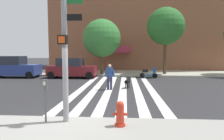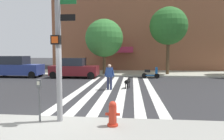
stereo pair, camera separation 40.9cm
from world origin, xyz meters
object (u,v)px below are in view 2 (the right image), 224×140
at_px(dog_on_leash, 128,82).
at_px(street_tree_middle, 168,26).
at_px(fire_hydrant, 113,114).
at_px(parked_car_near_curb, 17,67).
at_px(traffic_light_pole, 57,15).
at_px(parked_car_behind_first, 74,68).
at_px(street_tree_nearest, 104,38).
at_px(parking_meter_curbside, 39,94).
at_px(parked_scooter, 151,73).
at_px(pedestrian_dog_walker, 109,75).

bearing_deg(dog_on_leash, street_tree_middle, 64.02).
bearing_deg(fire_hydrant, dog_on_leash, 87.79).
bearing_deg(fire_hydrant, parked_car_near_curb, 129.60).
bearing_deg(parked_car_near_curb, traffic_light_pole, -54.82).
bearing_deg(parked_car_behind_first, fire_hydrant, -69.07).
relative_size(fire_hydrant, parked_car_behind_first, 0.17).
xyz_separation_m(fire_hydrant, street_tree_nearest, (-2.36, 15.38, 3.37)).
xyz_separation_m(fire_hydrant, parked_car_behind_first, (-4.90, 12.82, 0.38)).
height_order(traffic_light_pole, fire_hydrant, traffic_light_pole).
bearing_deg(street_tree_middle, traffic_light_pole, -111.30).
height_order(traffic_light_pole, street_tree_middle, street_tree_middle).
bearing_deg(parked_car_behind_first, parking_meter_curbside, -78.71).
xyz_separation_m(traffic_light_pole, parked_car_near_curb, (-8.86, 12.57, -2.56)).
bearing_deg(dog_on_leash, street_tree_nearest, 108.58).
bearing_deg(parked_scooter, pedestrian_dog_walker, -117.13).
distance_m(traffic_light_pole, parking_meter_curbside, 2.57).
xyz_separation_m(traffic_light_pole, parked_scooter, (4.04, 12.77, -3.04)).
bearing_deg(street_tree_nearest, fire_hydrant, -81.29).
bearing_deg(pedestrian_dog_walker, parked_car_near_curb, 148.58).
relative_size(street_tree_middle, pedestrian_dog_walker, 4.20).
xyz_separation_m(parked_scooter, pedestrian_dog_walker, (-3.15, -6.15, 0.45)).
bearing_deg(parked_car_behind_first, dog_on_leash, -45.65).
distance_m(traffic_light_pole, pedestrian_dog_walker, 7.16).
distance_m(parked_scooter, pedestrian_dog_walker, 6.93).
bearing_deg(parked_car_near_curb, fire_hydrant, -50.40).
xyz_separation_m(parked_car_behind_first, dog_on_leash, (5.19, -5.31, -0.45)).
xyz_separation_m(parked_car_near_curb, parked_car_behind_first, (5.70, 0.00, -0.06)).
xyz_separation_m(parked_scooter, street_tree_middle, (1.96, 2.63, 4.61)).
bearing_deg(street_tree_nearest, parked_car_near_curb, -162.78).
bearing_deg(pedestrian_dog_walker, parked_car_behind_first, 124.19).
bearing_deg(parked_car_behind_first, street_tree_nearest, 45.09).
bearing_deg(parking_meter_curbside, parked_car_near_curb, 123.08).
xyz_separation_m(parking_meter_curbside, street_tree_nearest, (0.03, 15.18, 2.86)).
relative_size(parking_meter_curbside, parked_car_behind_first, 0.30).
xyz_separation_m(parked_car_near_curb, street_tree_nearest, (8.25, 2.56, 2.93)).
bearing_deg(fire_hydrant, parked_scooter, 80.00).
bearing_deg(street_tree_middle, dog_on_leash, -115.98).
distance_m(fire_hydrant, parked_car_near_curb, 16.64).
xyz_separation_m(parked_car_behind_first, street_tree_nearest, (2.55, 2.56, 3.00)).
xyz_separation_m(traffic_light_pole, parked_car_behind_first, (-3.16, 12.57, -2.62)).
xyz_separation_m(traffic_light_pole, pedestrian_dog_walker, (0.89, 6.62, -2.59)).
relative_size(parked_car_behind_first, street_tree_middle, 0.66).
bearing_deg(street_tree_nearest, dog_on_leash, -71.42).
distance_m(parked_scooter, dog_on_leash, 5.87).
bearing_deg(fire_hydrant, parking_meter_curbside, 175.24).
bearing_deg(traffic_light_pole, street_tree_nearest, 92.31).
relative_size(parking_meter_curbside, street_tree_middle, 0.20).
relative_size(parked_scooter, pedestrian_dog_walker, 1.00).
distance_m(parked_scooter, street_tree_middle, 5.66).
relative_size(parked_car_behind_first, dog_on_leash, 4.66).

